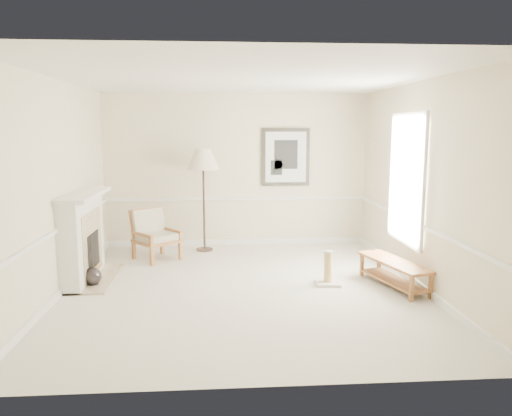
{
  "coord_description": "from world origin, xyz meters",
  "views": [
    {
      "loc": [
        -0.31,
        -6.79,
        2.23
      ],
      "look_at": [
        0.23,
        0.7,
        1.04
      ],
      "focal_mm": 35.0,
      "sensor_mm": 36.0,
      "label": 1
    }
  ],
  "objects_px": {
    "floor_vase": "(92,277)",
    "bench": "(394,269)",
    "armchair": "(153,232)",
    "scratching_post": "(328,274)",
    "floor_lamp": "(203,162)"
  },
  "relations": [
    {
      "from": "floor_vase",
      "to": "bench",
      "type": "distance_m",
      "value": 4.31
    },
    {
      "from": "armchair",
      "to": "scratching_post",
      "type": "height_order",
      "value": "armchair"
    },
    {
      "from": "floor_vase",
      "to": "floor_lamp",
      "type": "height_order",
      "value": "floor_lamp"
    },
    {
      "from": "bench",
      "to": "floor_lamp",
      "type": "bearing_deg",
      "value": 139.29
    },
    {
      "from": "armchair",
      "to": "bench",
      "type": "distance_m",
      "value": 4.08
    },
    {
      "from": "floor_vase",
      "to": "scratching_post",
      "type": "distance_m",
      "value": 3.39
    },
    {
      "from": "floor_vase",
      "to": "floor_lamp",
      "type": "distance_m",
      "value": 2.97
    },
    {
      "from": "scratching_post",
      "to": "bench",
      "type": "bearing_deg",
      "value": -10.54
    },
    {
      "from": "floor_lamp",
      "to": "scratching_post",
      "type": "distance_m",
      "value": 3.23
    },
    {
      "from": "floor_vase",
      "to": "bench",
      "type": "bearing_deg",
      "value": -4.33
    },
    {
      "from": "floor_lamp",
      "to": "scratching_post",
      "type": "relative_size",
      "value": 3.75
    },
    {
      "from": "bench",
      "to": "scratching_post",
      "type": "height_order",
      "value": "scratching_post"
    },
    {
      "from": "floor_vase",
      "to": "scratching_post",
      "type": "height_order",
      "value": "floor_vase"
    },
    {
      "from": "bench",
      "to": "scratching_post",
      "type": "relative_size",
      "value": 2.77
    },
    {
      "from": "bench",
      "to": "scratching_post",
      "type": "distance_m",
      "value": 0.94
    }
  ]
}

